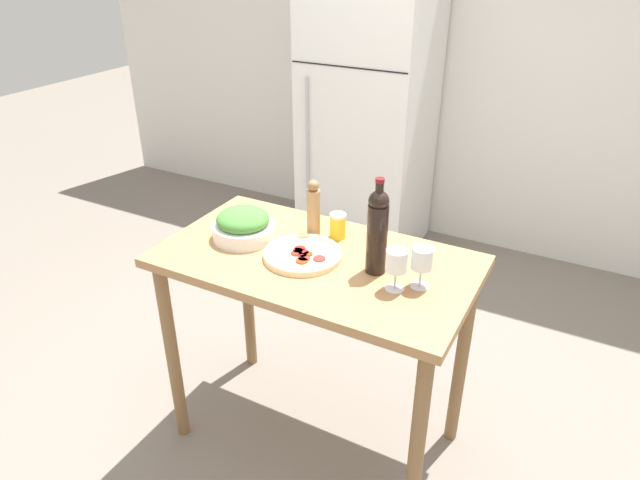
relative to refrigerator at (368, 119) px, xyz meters
The scene contains 11 objects.
ground_plane 2.18m from the refrigerator, 72.00° to the right, with size 14.00×14.00×0.00m, color slate.
wall_back 0.81m from the refrigerator, 33.22° to the left, with size 6.40×0.09×2.60m.
refrigerator is the anchor object (origin of this frame).
prep_counter 1.97m from the refrigerator, 72.00° to the right, with size 1.23×0.69×0.96m.
wine_bottle 2.05m from the refrigerator, 65.32° to the right, with size 0.08×0.08×0.37m.
wine_glass_near 2.17m from the refrigerator, 63.58° to the right, with size 0.08×0.08×0.16m.
wine_glass_far 2.15m from the refrigerator, 61.15° to the right, with size 0.08×0.08×0.16m.
pepper_mill 1.79m from the refrigerator, 73.42° to the right, with size 0.06×0.06×0.24m.
salad_bowl 1.89m from the refrigerator, 81.79° to the right, with size 0.26×0.26×0.13m.
homemade_pizza 1.98m from the refrigerator, 73.45° to the right, with size 0.31×0.31×0.03m.
salt_canister 1.79m from the refrigerator, 70.16° to the right, with size 0.07×0.07×0.11m.
Camera 1 is at (0.93, -1.69, 2.07)m, focal length 32.00 mm.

